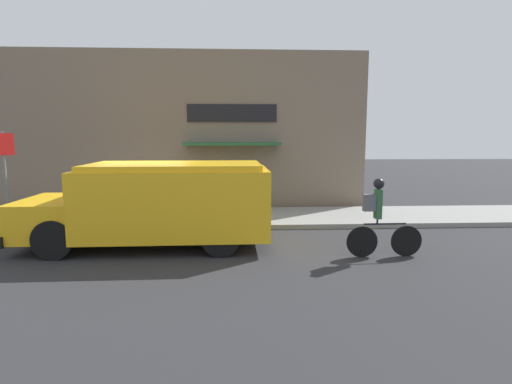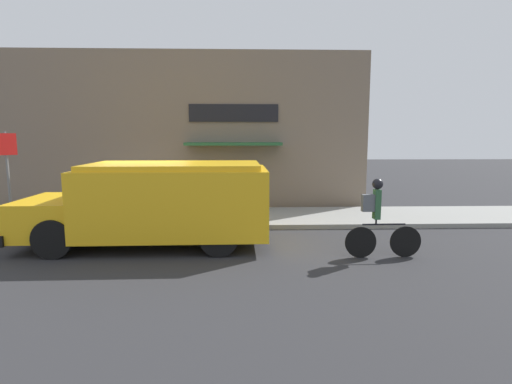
% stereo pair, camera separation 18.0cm
% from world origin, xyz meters
% --- Properties ---
extents(ground_plane, '(70.00, 70.00, 0.00)m').
position_xyz_m(ground_plane, '(0.00, 0.00, 0.00)').
color(ground_plane, '#2B2B2D').
extents(sidewalk, '(28.00, 2.85, 0.14)m').
position_xyz_m(sidewalk, '(0.00, 1.42, 0.07)').
color(sidewalk, gray).
rests_on(sidewalk, ground_plane).
extents(storefront, '(14.38, 1.12, 5.53)m').
position_xyz_m(storefront, '(0.07, 3.22, 2.76)').
color(storefront, '#756656').
rests_on(storefront, ground_plane).
extents(school_bus, '(5.75, 2.83, 1.97)m').
position_xyz_m(school_bus, '(0.76, -1.45, 1.04)').
color(school_bus, yellow).
rests_on(school_bus, ground_plane).
extents(cyclist, '(1.66, 0.23, 1.71)m').
position_xyz_m(cyclist, '(5.66, -2.65, 0.84)').
color(cyclist, black).
rests_on(cyclist, ground_plane).
extents(stop_sign_post, '(0.45, 0.45, 2.60)m').
position_xyz_m(stop_sign_post, '(-3.78, 0.38, 1.87)').
color(stop_sign_post, slate).
rests_on(stop_sign_post, sidewalk).
extents(trash_bin, '(0.64, 0.64, 0.78)m').
position_xyz_m(trash_bin, '(0.82, 1.86, 0.53)').
color(trash_bin, slate).
rests_on(trash_bin, sidewalk).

